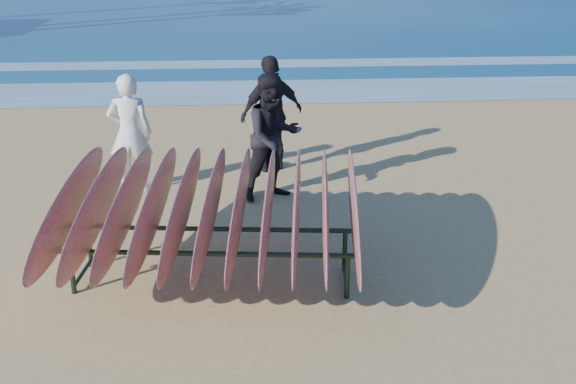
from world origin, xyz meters
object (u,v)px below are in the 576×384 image
person_white (130,133)px  person_dark_a (273,137)px  person_dark_b (272,114)px  surfboard_rack (211,210)px

person_white → person_dark_a: 2.13m
person_dark_a → person_dark_b: 1.27m
surfboard_rack → person_dark_a: bearing=78.6°
person_dark_b → person_dark_a: bearing=61.7°
person_white → person_dark_a: (2.08, -0.45, 0.03)m
person_white → person_dark_b: bearing=-158.4°
person_dark_a → person_white: bearing=141.4°
person_dark_a → person_dark_b: size_ratio=0.99×
person_white → person_dark_b: person_dark_b is taller
surfboard_rack → person_white: (-1.28, 3.03, 0.01)m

